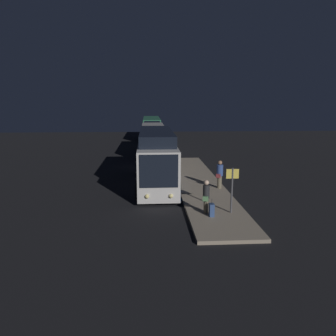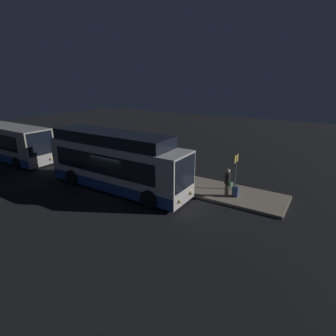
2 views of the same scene
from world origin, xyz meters
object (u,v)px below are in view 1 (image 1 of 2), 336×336
bus_third (152,128)px  suitcase (212,210)px  passenger_waiting (220,173)px  bus_second (153,140)px  sign_post (232,185)px  passenger_boarding (206,195)px  bus_lead (156,160)px

bus_third → suitcase: bus_third is taller
passenger_waiting → bus_third: bearing=-53.1°
bus_second → sign_post: (20.58, 3.69, 0.12)m
suitcase → sign_post: (-0.46, 1.11, 1.17)m
sign_post → bus_second: bearing=-169.8°
suitcase → sign_post: size_ratio=0.37×
bus_second → passenger_boarding: bus_second is taller
passenger_boarding → bus_second: bearing=-67.6°
bus_lead → passenger_waiting: 4.60m
bus_lead → suitcase: size_ratio=11.60×
bus_lead → bus_third: bus_lead is taller
bus_lead → passenger_waiting: (1.96, 4.12, -0.58)m
suitcase → sign_post: sign_post is taller
bus_lead → bus_second: (-13.78, 0.00, -0.20)m
bus_second → suitcase: size_ratio=12.63×
sign_post → bus_lead: bearing=-151.5°
bus_second → bus_third: bus_third is taller
bus_lead → sign_post: bus_lead is taller
bus_second → passenger_waiting: bus_second is taller
bus_third → bus_second: bearing=0.0°
passenger_boarding → passenger_waiting: (-4.83, 1.76, 0.03)m
passenger_boarding → suitcase: 0.81m
bus_lead → passenger_waiting: bearing=64.5°
suitcase → bus_second: bearing=-173.0°
passenger_boarding → sign_post: 1.43m
bus_third → suitcase: (35.42, 2.58, -1.11)m
bus_lead → sign_post: 7.74m
bus_third → sign_post: size_ratio=5.16×
bus_lead → suitcase: bearing=19.6°
bus_third → sign_post: bearing=6.0°
sign_post → bus_third: bearing=-174.0°
passenger_boarding → bus_third: bearing=-70.3°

